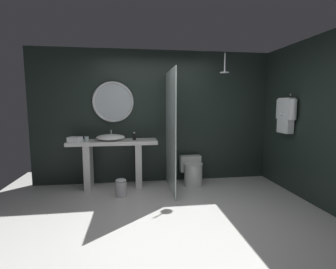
# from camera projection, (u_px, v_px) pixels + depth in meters

# --- Properties ---
(ground_plane) EXTENTS (5.76, 5.76, 0.00)m
(ground_plane) POSITION_uv_depth(u_px,v_px,m) (171.00, 224.00, 3.26)
(ground_plane) COLOR silver
(back_wall_panel) EXTENTS (4.80, 0.10, 2.60)m
(back_wall_panel) POSITION_uv_depth(u_px,v_px,m) (157.00, 117.00, 4.97)
(back_wall_panel) COLOR #1E2823
(back_wall_panel) RESTS_ON ground_plane
(side_wall_right) EXTENTS (0.10, 2.47, 2.60)m
(side_wall_right) POSITION_uv_depth(u_px,v_px,m) (302.00, 120.00, 4.18)
(side_wall_right) COLOR #1E2823
(side_wall_right) RESTS_ON ground_plane
(vanity_counter) EXTENTS (1.61, 0.49, 0.89)m
(vanity_counter) POSITION_uv_depth(u_px,v_px,m) (114.00, 156.00, 4.63)
(vanity_counter) COLOR silver
(vanity_counter) RESTS_ON ground_plane
(vessel_sink) EXTENTS (0.52, 0.43, 0.18)m
(vessel_sink) POSITION_uv_depth(u_px,v_px,m) (111.00, 137.00, 4.57)
(vessel_sink) COLOR white
(vessel_sink) RESTS_ON vanity_counter
(tumbler_cup) EXTENTS (0.08, 0.08, 0.09)m
(tumbler_cup) POSITION_uv_depth(u_px,v_px,m) (87.00, 139.00, 4.49)
(tumbler_cup) COLOR silver
(tumbler_cup) RESTS_ON vanity_counter
(soap_dispenser) EXTENTS (0.07, 0.07, 0.15)m
(soap_dispenser) POSITION_uv_depth(u_px,v_px,m) (134.00, 136.00, 4.62)
(soap_dispenser) COLOR black
(soap_dispenser) RESTS_ON vanity_counter
(round_wall_mirror) EXTENTS (0.78, 0.05, 0.78)m
(round_wall_mirror) POSITION_uv_depth(u_px,v_px,m) (113.00, 102.00, 4.73)
(round_wall_mirror) COLOR silver
(shower_glass_panel) EXTENTS (0.02, 1.12, 2.15)m
(shower_glass_panel) POSITION_uv_depth(u_px,v_px,m) (171.00, 131.00, 4.42)
(shower_glass_panel) COLOR silver
(shower_glass_panel) RESTS_ON ground_plane
(rain_shower_head) EXTENTS (0.17, 0.17, 0.37)m
(rain_shower_head) POSITION_uv_depth(u_px,v_px,m) (225.00, 70.00, 4.60)
(rain_shower_head) COLOR silver
(hanging_bathrobe) EXTENTS (0.20, 0.50, 0.69)m
(hanging_bathrobe) POSITION_uv_depth(u_px,v_px,m) (286.00, 114.00, 4.38)
(hanging_bathrobe) COLOR silver
(toilet) EXTENTS (0.41, 0.54, 0.54)m
(toilet) POSITION_uv_depth(u_px,v_px,m) (192.00, 171.00, 4.81)
(toilet) COLOR white
(toilet) RESTS_ON ground_plane
(waste_bin) EXTENTS (0.19, 0.19, 0.31)m
(waste_bin) POSITION_uv_depth(u_px,v_px,m) (121.00, 187.00, 4.22)
(waste_bin) COLOR silver
(waste_bin) RESTS_ON ground_plane
(folded_hand_towel) EXTENTS (0.25, 0.22, 0.10)m
(folded_hand_towel) POSITION_uv_depth(u_px,v_px,m) (75.00, 140.00, 4.35)
(folded_hand_towel) COLOR white
(folded_hand_towel) RESTS_ON vanity_counter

